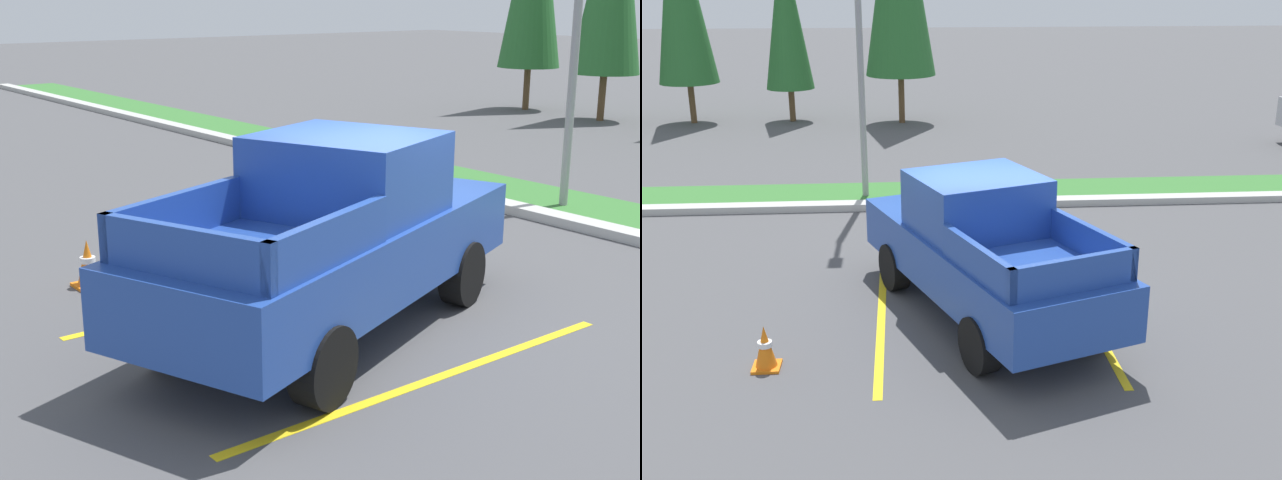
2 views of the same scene
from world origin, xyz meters
The scene contains 9 objects.
ground_plane centered at (0.00, 0.00, 0.00)m, with size 120.00×120.00×0.00m, color #4C4C4F.
parking_line_near centered at (-1.54, -0.73, 0.00)m, with size 0.12×4.80×0.01m, color yellow.
parking_line_far centered at (1.56, -0.73, 0.00)m, with size 0.12×4.80×0.01m, color yellow.
curb_strip centered at (0.00, 5.00, 0.07)m, with size 56.00×0.40×0.15m, color #B2B2AD.
grass_median centered at (0.00, 6.10, 0.03)m, with size 56.00×1.80×0.06m, color #387533.
pickup_truck_main centered at (-0.01, -0.68, 1.04)m, with size 3.62×5.55×2.10m.
street_light centered at (-2.02, 5.74, 3.81)m, with size 0.24×1.49×6.53m.
cypress_tree_center centered at (-4.85, 15.69, 3.60)m, with size 1.59×1.59×6.12m.
traffic_cone centered at (-3.01, -2.18, 0.29)m, with size 0.36×0.36×0.60m.
Camera 2 is at (-1.17, -11.63, 4.95)m, focal length 44.66 mm.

